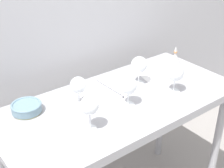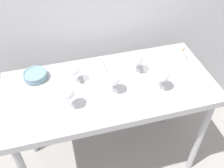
{
  "view_description": "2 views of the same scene",
  "coord_description": "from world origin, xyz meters",
  "views": [
    {
      "loc": [
        -0.95,
        -1.17,
        1.81
      ],
      "look_at": [
        -0.03,
        0.04,
        0.99
      ],
      "focal_mm": 50.36,
      "sensor_mm": 36.0,
      "label": 1
    },
    {
      "loc": [
        -0.31,
        -1.21,
        2.09
      ],
      "look_at": [
        0.0,
        -0.05,
        0.95
      ],
      "focal_mm": 41.86,
      "sensor_mm": 36.0,
      "label": 2
    }
  ],
  "objects": [
    {
      "name": "wine_glass_near_left",
      "position": [
        -0.28,
        -0.13,
        1.03
      ],
      "size": [
        0.09,
        0.09,
        0.18
      ],
      "color": "white",
      "rests_on": "steel_counter"
    },
    {
      "name": "tasting_bowl",
      "position": [
        -0.47,
        0.19,
        0.93
      ],
      "size": [
        0.16,
        0.16,
        0.05
      ],
      "color": "#DBCC66",
      "rests_on": "steel_counter"
    },
    {
      "name": "back_wall",
      "position": [
        0.0,
        0.49,
        1.3
      ],
      "size": [
        3.8,
        0.04,
        2.6
      ],
      "primitive_type": "cube",
      "color": "#B2B2B7",
      "rests_on": "ground_plane"
    },
    {
      "name": "wine_glass_far_left",
      "position": [
        -0.21,
        0.08,
        1.02
      ],
      "size": [
        0.09,
        0.09,
        0.17
      ],
      "color": "white",
      "rests_on": "steel_counter"
    },
    {
      "name": "steel_counter",
      "position": [
        0.0,
        -0.01,
        0.79
      ],
      "size": [
        1.4,
        0.65,
        0.9
      ],
      "color": "#A0A0A5",
      "rests_on": "ground_plane"
    },
    {
      "name": "wine_glass_near_center",
      "position": [
        -0.0,
        -0.07,
        1.01
      ],
      "size": [
        0.09,
        0.09,
        0.16
      ],
      "color": "white",
      "rests_on": "steel_counter"
    },
    {
      "name": "wine_glass_near_right",
      "position": [
        0.3,
        -0.12,
        1.02
      ],
      "size": [
        0.1,
        0.1,
        0.17
      ],
      "color": "white",
      "rests_on": "steel_counter"
    },
    {
      "name": "decanter_funnel",
      "position": [
        0.58,
        0.13,
        0.95
      ],
      "size": [
        0.1,
        0.1,
        0.13
      ],
      "color": "silver",
      "rests_on": "steel_counter"
    },
    {
      "name": "open_notebook",
      "position": [
        0.02,
        0.13,
        0.9
      ],
      "size": [
        0.37,
        0.26,
        0.01
      ],
      "rotation": [
        0.0,
        0.0,
        0.03
      ],
      "color": "white",
      "rests_on": "steel_counter"
    },
    {
      "name": "wine_glass_far_right",
      "position": [
        0.21,
        0.08,
        1.02
      ],
      "size": [
        0.1,
        0.1,
        0.17
      ],
      "color": "white",
      "rests_on": "steel_counter"
    },
    {
      "name": "tasting_sheet_upper",
      "position": [
        0.38,
        0.14,
        0.9
      ],
      "size": [
        0.23,
        0.25,
        0.0
      ],
      "primitive_type": "cube",
      "rotation": [
        0.0,
        0.0,
        -0.23
      ],
      "color": "white",
      "rests_on": "steel_counter"
    }
  ]
}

